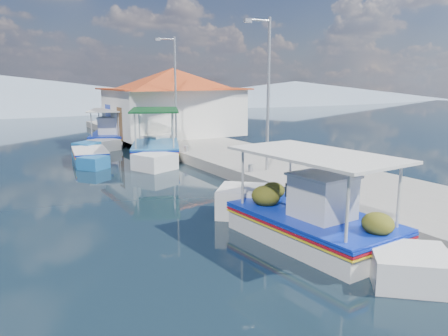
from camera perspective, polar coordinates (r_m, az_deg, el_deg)
ground at (r=14.40m, az=-4.85°, el=-5.40°), size 160.00×160.00×0.00m
quay at (r=22.25m, az=2.24°, el=1.24°), size 5.00×44.00×0.50m
bollards at (r=20.50m, az=-1.59°, el=1.51°), size 0.20×17.20×0.30m
main_caique at (r=11.72m, az=11.09°, el=-6.94°), size 2.63×7.87×2.60m
caique_green_canopy at (r=23.65m, az=-8.95°, el=2.17°), size 4.24×7.24×2.93m
caique_blue_hull at (r=23.70m, az=-16.94°, el=1.41°), size 2.16×5.43×0.98m
caique_far at (r=29.83m, az=-14.65°, el=3.86°), size 3.85×6.62×2.51m
harbor_building at (r=30.05m, az=-6.57°, el=8.63°), size 10.49×10.49×4.40m
lamp_post_near at (r=17.82m, az=5.49°, el=10.35°), size 1.21×0.14×6.00m
lamp_post_far at (r=25.68m, az=-6.48°, el=10.60°), size 1.21×0.14×6.00m
mountain_ridge at (r=69.64m, az=-20.17°, el=8.88°), size 171.40×96.00×5.50m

